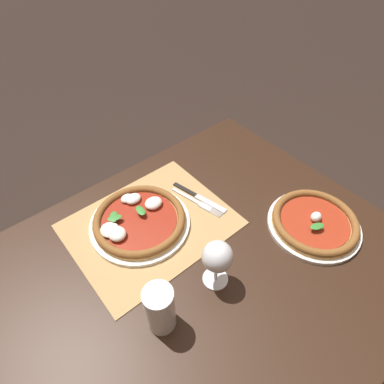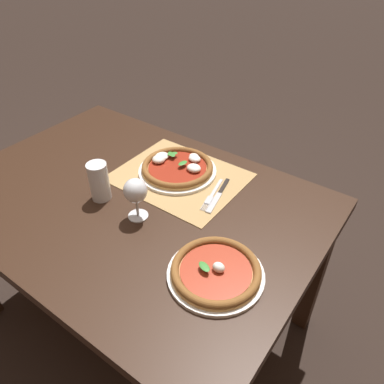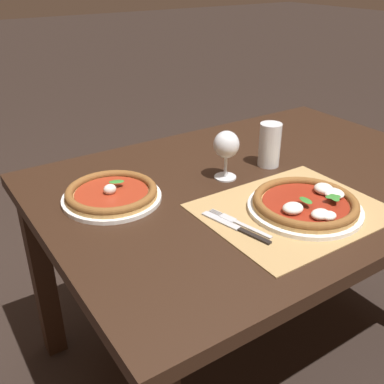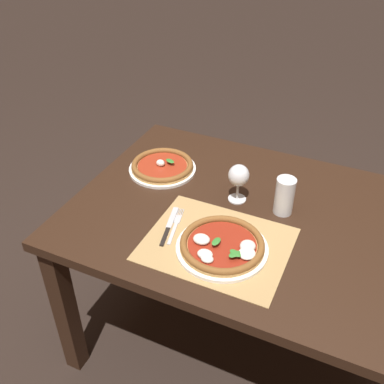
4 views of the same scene
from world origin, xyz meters
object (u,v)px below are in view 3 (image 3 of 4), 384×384
pizza_far (112,194)px  pizza_near (306,204)px  knife (235,227)px  wine_glass (226,147)px  fork (239,223)px  pint_glass (270,146)px

pizza_far → pizza_near: bearing=-40.6°
pizza_far → knife: bearing=-58.6°
wine_glass → fork: size_ratio=0.78×
pizza_far → knife: (0.20, -0.32, -0.01)m
pint_glass → fork: pint_glass is taller
knife → pint_glass: bearing=36.7°
pint_glass → knife: bearing=-143.3°
wine_glass → knife: bearing=-122.6°
fork → knife: size_ratio=0.93×
fork → wine_glass: bearing=59.7°
wine_glass → fork: wine_glass is taller
pint_glass → knife: pint_glass is taller
knife → wine_glass: bearing=57.4°
pizza_near → pint_glass: pint_glass is taller
pizza_far → fork: (0.22, -0.31, -0.01)m
pizza_near → pint_glass: size_ratio=2.15×
pizza_far → wine_glass: size_ratio=1.83×
pizza_far → pint_glass: 0.55m
fork → knife: bearing=-152.2°
wine_glass → fork: 0.30m
wine_glass → pint_glass: size_ratio=1.07×
knife → pizza_far: bearing=121.4°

